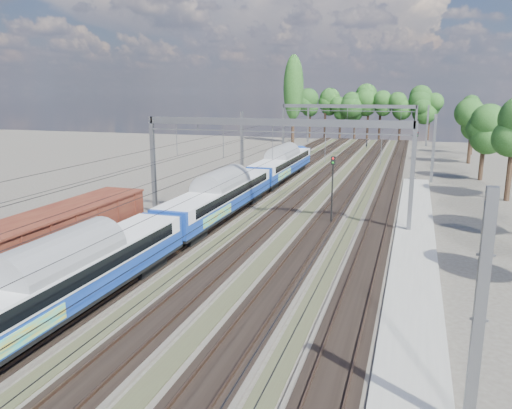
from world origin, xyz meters
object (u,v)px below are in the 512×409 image
(emu_train, at_px, (220,192))
(signal_near, at_px, (332,182))
(worker, at_px, (367,144))
(signal_far, at_px, (416,148))
(freight_boxcar, at_px, (57,238))

(emu_train, bearing_deg, signal_near, 12.07)
(emu_train, distance_m, signal_near, 9.82)
(signal_near, bearing_deg, worker, 73.61)
(emu_train, relative_size, worker, 38.42)
(emu_train, xyz_separation_m, signal_far, (16.25, 31.49, 1.14))
(freight_boxcar, height_order, signal_far, signal_far)
(emu_train, distance_m, freight_boxcar, 16.21)
(freight_boxcar, bearing_deg, worker, 81.87)
(signal_near, height_order, signal_far, signal_far)
(emu_train, height_order, worker, emu_train)
(freight_boxcar, distance_m, signal_far, 51.45)
(freight_boxcar, height_order, signal_near, signal_near)
(freight_boxcar, relative_size, signal_near, 2.64)
(signal_near, bearing_deg, freight_boxcar, -147.55)
(emu_train, xyz_separation_m, freight_boxcar, (-4.50, -15.57, -0.17))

